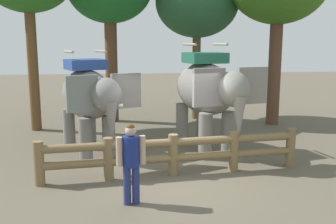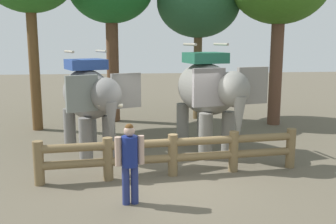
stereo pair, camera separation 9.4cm
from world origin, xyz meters
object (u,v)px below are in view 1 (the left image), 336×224
at_px(log_fence, 173,152).
at_px(elephant_center, 208,92).
at_px(elephant_near_left, 89,97).
at_px(tree_far_left, 197,3).
at_px(tourist_woman_in_black, 131,158).

bearing_deg(log_fence, elephant_center, 57.67).
distance_m(elephant_near_left, tree_far_left, 7.13).
xyz_separation_m(elephant_near_left, tree_far_left, (4.05, 4.99, 3.10)).
bearing_deg(tourist_woman_in_black, log_fence, 56.71).
xyz_separation_m(elephant_center, tree_far_left, (0.58, 5.05, 2.99)).
bearing_deg(elephant_near_left, log_fence, -43.92).
distance_m(log_fence, elephant_near_left, 3.22).
relative_size(log_fence, elephant_center, 1.70).
distance_m(log_fence, tourist_woman_in_black, 1.98).
xyz_separation_m(tourist_woman_in_black, tree_far_left, (2.94, 8.71, 3.83)).
distance_m(log_fence, tree_far_left, 8.45).
bearing_deg(elephant_near_left, elephant_center, -1.02).
bearing_deg(elephant_center, log_fence, -122.33).
xyz_separation_m(log_fence, tourist_woman_in_black, (-1.07, -1.62, 0.38)).
height_order(elephant_near_left, elephant_center, elephant_center).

